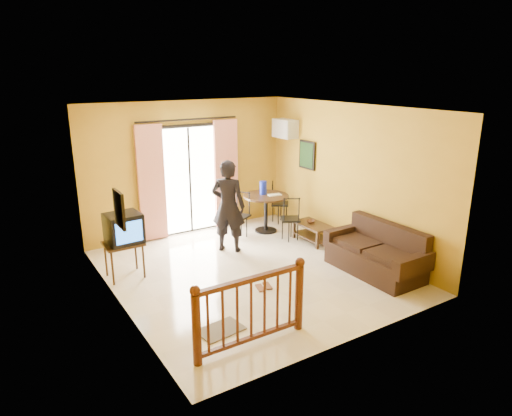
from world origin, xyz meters
TOP-DOWN VIEW (x-y plane):
  - ground at (0.00, 0.00)m, footprint 5.00×5.00m
  - room_shell at (0.00, 0.00)m, footprint 5.00×5.00m
  - balcony_door at (0.00, 2.43)m, footprint 2.25×0.14m
  - tv_table at (-1.90, 0.96)m, footprint 0.62×0.52m
  - television at (-1.87, 0.96)m, footprint 0.58×0.54m
  - picture_left at (-2.22, -0.20)m, footprint 0.05×0.42m
  - dining_table at (1.39, 1.62)m, footprint 0.98×0.98m
  - water_jug at (1.38, 1.72)m, footprint 0.15×0.15m
  - serving_tray at (1.54, 1.52)m, footprint 0.31×0.24m
  - dining_chairs at (1.41, 1.49)m, footprint 1.81×1.59m
  - air_conditioner at (2.09, 1.95)m, footprint 0.31×0.60m
  - botanical_print at (2.22, 1.30)m, footprint 0.05×0.50m
  - coffee_table at (1.85, 0.58)m, footprint 0.47×0.85m
  - bowl at (1.85, 0.65)m, footprint 0.22×0.22m
  - sofa at (1.86, -1.17)m, footprint 0.83×1.78m
  - standing_person at (0.17, 1.08)m, footprint 0.77×0.76m
  - stair_balustrade at (-1.15, -1.90)m, footprint 1.63×0.13m
  - doormat at (-1.32, -1.39)m, footprint 0.64×0.47m
  - sandals at (-0.14, -0.64)m, footprint 0.30×0.27m

SIDE VIEW (x-z plane):
  - ground at x=0.00m, z-range 0.00..0.00m
  - dining_chairs at x=1.41m, z-range -0.47..0.47m
  - doormat at x=-1.32m, z-range 0.00..0.02m
  - sandals at x=-0.14m, z-range 0.00..0.03m
  - coffee_table at x=1.85m, z-range 0.06..0.44m
  - sofa at x=1.86m, z-range -0.11..0.75m
  - bowl at x=1.85m, z-range 0.38..0.43m
  - tv_table at x=-1.90m, z-range 0.23..0.85m
  - stair_balustrade at x=-1.15m, z-range 0.05..1.08m
  - dining_table at x=1.39m, z-range 0.24..1.05m
  - serving_tray at x=1.54m, z-range 0.81..0.83m
  - television at x=-1.87m, z-range 0.62..1.12m
  - standing_person at x=0.17m, z-range 0.00..1.79m
  - water_jug at x=1.38m, z-range 0.81..1.10m
  - balcony_door at x=0.00m, z-range -0.04..2.42m
  - picture_left at x=-2.22m, z-range 1.29..1.81m
  - botanical_print at x=2.22m, z-range 1.35..1.95m
  - room_shell at x=0.00m, z-range -0.80..4.20m
  - air_conditioner at x=2.09m, z-range 1.95..2.35m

